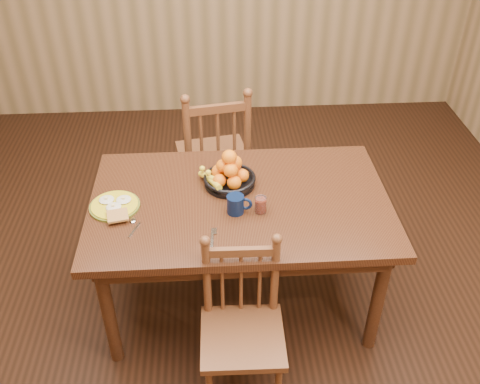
{
  "coord_description": "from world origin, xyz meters",
  "views": [
    {
      "loc": [
        -0.14,
        -2.27,
        2.48
      ],
      "look_at": [
        0.0,
        0.0,
        0.8
      ],
      "focal_mm": 40.0,
      "sensor_mm": 36.0,
      "label": 1
    }
  ],
  "objects": [
    {
      "name": "breakfast_plate",
      "position": [
        -0.66,
        -0.03,
        0.76
      ],
      "size": [
        0.26,
        0.3,
        0.04
      ],
      "color": "#59601E",
      "rests_on": "dining_table"
    },
    {
      "name": "chair_near",
      "position": [
        -0.03,
        -0.6,
        0.43
      ],
      "size": [
        0.4,
        0.39,
        0.88
      ],
      "rotation": [
        0.0,
        0.0,
        -0.02
      ],
      "color": "#532B19",
      "rests_on": "ground"
    },
    {
      "name": "dining_table",
      "position": [
        0.0,
        0.0,
        0.67
      ],
      "size": [
        1.6,
        1.0,
        0.75
      ],
      "color": "black",
      "rests_on": "ground"
    },
    {
      "name": "fruit_bowl",
      "position": [
        -0.05,
        0.14,
        0.81
      ],
      "size": [
        0.32,
        0.29,
        0.22
      ],
      "color": "black",
      "rests_on": "dining_table"
    },
    {
      "name": "juice_glass",
      "position": [
        0.1,
        -0.11,
        0.79
      ],
      "size": [
        0.06,
        0.06,
        0.09
      ],
      "color": "silver",
      "rests_on": "dining_table"
    },
    {
      "name": "chair_far",
      "position": [
        -0.12,
        0.82,
        0.5
      ],
      "size": [
        0.54,
        0.52,
        1.04
      ],
      "rotation": [
        0.0,
        0.0,
        3.31
      ],
      "color": "#532B19",
      "rests_on": "ground"
    },
    {
      "name": "room",
      "position": [
        0.0,
        0.0,
        1.35
      ],
      "size": [
        4.52,
        5.02,
        2.72
      ],
      "color": "black",
      "rests_on": "ground"
    },
    {
      "name": "fork",
      "position": [
        -0.15,
        -0.31,
        0.75
      ],
      "size": [
        0.04,
        0.18,
        0.0
      ],
      "rotation": [
        0.0,
        0.0,
        -0.05
      ],
      "color": "silver",
      "rests_on": "dining_table"
    },
    {
      "name": "coffee_mug",
      "position": [
        -0.03,
        -0.1,
        0.8
      ],
      "size": [
        0.13,
        0.09,
        0.1
      ],
      "color": "black",
      "rests_on": "dining_table"
    },
    {
      "name": "spoon",
      "position": [
        -0.55,
        -0.17,
        0.75
      ],
      "size": [
        0.06,
        0.15,
        0.01
      ],
      "rotation": [
        0.0,
        0.0,
        -0.38
      ],
      "color": "silver",
      "rests_on": "dining_table"
    }
  ]
}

